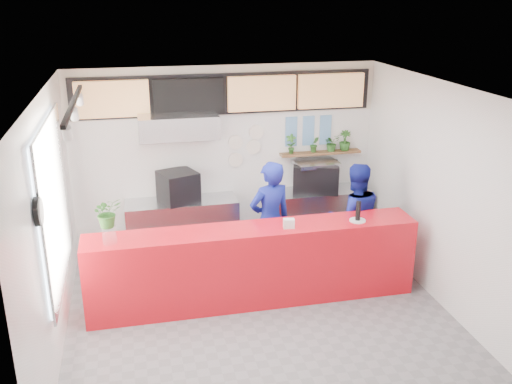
{
  "coord_description": "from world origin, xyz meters",
  "views": [
    {
      "loc": [
        -1.5,
        -6.45,
        4.1
      ],
      "look_at": [
        0.1,
        0.7,
        1.5
      ],
      "focal_mm": 40.0,
      "sensor_mm": 36.0,
      "label": 1
    }
  ],
  "objects_px": {
    "espresso_machine": "(315,177)",
    "pepper_mill": "(358,211)",
    "panini_oven": "(178,187)",
    "staff_center": "(270,221)",
    "service_counter": "(254,265)",
    "staff_right": "(354,219)"
  },
  "relations": [
    {
      "from": "panini_oven",
      "to": "pepper_mill",
      "type": "height_order",
      "value": "same"
    },
    {
      "from": "service_counter",
      "to": "staff_right",
      "type": "relative_size",
      "value": 2.6
    },
    {
      "from": "panini_oven",
      "to": "service_counter",
      "type": "bearing_deg",
      "value": -85.11
    },
    {
      "from": "panini_oven",
      "to": "pepper_mill",
      "type": "xyz_separation_m",
      "value": [
        2.29,
        -1.87,
        0.11
      ]
    },
    {
      "from": "service_counter",
      "to": "panini_oven",
      "type": "distance_m",
      "value": 2.07
    },
    {
      "from": "espresso_machine",
      "to": "pepper_mill",
      "type": "relative_size",
      "value": 2.73
    },
    {
      "from": "panini_oven",
      "to": "staff_center",
      "type": "distance_m",
      "value": 1.7
    },
    {
      "from": "service_counter",
      "to": "panini_oven",
      "type": "height_order",
      "value": "panini_oven"
    },
    {
      "from": "service_counter",
      "to": "staff_right",
      "type": "height_order",
      "value": "staff_right"
    },
    {
      "from": "service_counter",
      "to": "pepper_mill",
      "type": "distance_m",
      "value": 1.61
    },
    {
      "from": "espresso_machine",
      "to": "staff_center",
      "type": "distance_m",
      "value": 1.59
    },
    {
      "from": "staff_center",
      "to": "pepper_mill",
      "type": "height_order",
      "value": "staff_center"
    },
    {
      "from": "espresso_machine",
      "to": "staff_right",
      "type": "relative_size",
      "value": 0.43
    },
    {
      "from": "staff_center",
      "to": "pepper_mill",
      "type": "distance_m",
      "value": 1.33
    },
    {
      "from": "espresso_machine",
      "to": "staff_center",
      "type": "relative_size",
      "value": 0.41
    },
    {
      "from": "service_counter",
      "to": "espresso_machine",
      "type": "xyz_separation_m",
      "value": [
        1.46,
        1.8,
        0.59
      ]
    },
    {
      "from": "espresso_machine",
      "to": "staff_right",
      "type": "xyz_separation_m",
      "value": [
        0.2,
        -1.25,
        -0.27
      ]
    },
    {
      "from": "staff_right",
      "to": "pepper_mill",
      "type": "xyz_separation_m",
      "value": [
        -0.21,
        -0.62,
        0.39
      ]
    },
    {
      "from": "staff_center",
      "to": "espresso_machine",
      "type": "bearing_deg",
      "value": -147.08
    },
    {
      "from": "panini_oven",
      "to": "staff_right",
      "type": "height_order",
      "value": "staff_right"
    },
    {
      "from": "service_counter",
      "to": "pepper_mill",
      "type": "bearing_deg",
      "value": -2.87
    },
    {
      "from": "pepper_mill",
      "to": "staff_center",
      "type": "bearing_deg",
      "value": 145.96
    }
  ]
}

